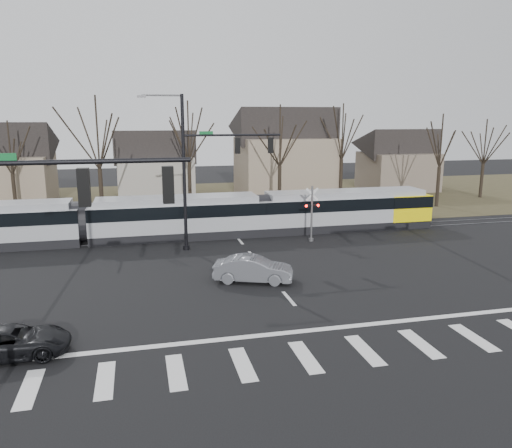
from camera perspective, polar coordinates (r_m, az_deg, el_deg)
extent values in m
plane|color=black|center=(23.16, 5.26, -10.19)|extent=(140.00, 140.00, 0.00)
cube|color=#38331E|center=(53.45, -5.74, 2.66)|extent=(140.00, 28.00, 0.01)
cube|color=silver|center=(18.87, -24.47, -16.76)|extent=(0.60, 2.60, 0.01)
cube|color=silver|center=(18.54, -16.86, -16.69)|extent=(0.60, 2.60, 0.01)
cube|color=silver|center=(18.51, -9.12, -16.34)|extent=(0.60, 2.60, 0.01)
cube|color=silver|center=(18.79, -1.53, -15.71)|extent=(0.60, 2.60, 0.01)
cube|color=silver|center=(19.37, 5.68, -14.87)|extent=(0.60, 2.60, 0.01)
cube|color=silver|center=(20.21, 12.32, -13.89)|extent=(0.60, 2.60, 0.01)
cube|color=silver|center=(21.30, 18.30, -12.85)|extent=(0.60, 2.60, 0.01)
cube|color=silver|center=(22.59, 23.61, -11.80)|extent=(0.60, 2.60, 0.01)
cube|color=silver|center=(21.61, 6.82, -11.91)|extent=(28.00, 0.35, 0.01)
cube|color=silver|center=(24.93, 3.78, -8.49)|extent=(0.18, 2.00, 0.01)
cube|color=silver|center=(28.56, 1.41, -5.74)|extent=(0.18, 2.00, 0.01)
cube|color=silver|center=(32.27, -0.41, -3.62)|extent=(0.18, 2.00, 0.01)
cube|color=silver|center=(36.05, -1.85, -1.93)|extent=(0.18, 2.00, 0.01)
cube|color=silver|center=(39.87, -3.01, -0.57)|extent=(0.18, 2.00, 0.01)
cube|color=silver|center=(43.72, -3.96, 0.56)|extent=(0.18, 2.00, 0.01)
cube|color=silver|center=(47.60, -4.76, 1.50)|extent=(0.18, 2.00, 0.01)
cube|color=silver|center=(51.50, -5.44, 2.30)|extent=(0.18, 2.00, 0.01)
cube|color=#59595E|center=(37.09, -2.19, -1.49)|extent=(90.00, 0.12, 0.06)
cube|color=#59595E|center=(38.43, -2.60, -1.01)|extent=(90.00, 0.12, 0.06)
cube|color=gray|center=(37.08, -8.88, 0.75)|extent=(12.63, 2.95, 3.07)
cube|color=black|center=(36.96, -8.91, 1.69)|extent=(12.65, 2.99, 0.89)
cube|color=gray|center=(40.26, 10.12, 1.61)|extent=(13.68, 2.95, 3.07)
cube|color=black|center=(40.15, 10.15, 2.48)|extent=(13.70, 2.99, 0.89)
cube|color=#FFE507|center=(42.55, 16.51, 1.99)|extent=(3.37, 3.01, 2.05)
imported|color=slate|center=(27.12, -0.33, -5.18)|extent=(4.23, 5.23, 1.41)
imported|color=black|center=(21.15, -26.25, -11.98)|extent=(2.20, 4.37, 1.18)
cylinder|color=black|center=(14.42, -20.55, 6.65)|extent=(6.50, 0.14, 0.14)
cube|color=black|center=(14.45, -19.07, 3.98)|extent=(0.32, 0.32, 1.05)
sphere|color=#FF0C07|center=(14.42, -19.16, 5.27)|extent=(0.22, 0.22, 0.22)
cube|color=black|center=(14.41, -10.01, 4.43)|extent=(0.32, 0.32, 1.05)
sphere|color=#FF0C07|center=(14.37, -10.06, 5.74)|extent=(0.22, 0.22, 0.22)
cylinder|color=black|center=(33.10, -8.21, 5.65)|extent=(0.22, 0.22, 10.20)
cylinder|color=black|center=(34.01, -7.96, -2.66)|extent=(0.44, 0.44, 0.30)
cylinder|color=black|center=(33.37, -2.69, 10.12)|extent=(6.50, 0.14, 0.14)
cube|color=#0C5926|center=(33.08, -5.72, 10.32)|extent=(0.90, 0.03, 0.22)
cube|color=black|center=(33.46, -2.13, 8.93)|extent=(0.32, 0.32, 1.05)
sphere|color=#FF0C07|center=(33.44, -2.13, 9.49)|extent=(0.22, 0.22, 0.22)
cube|color=black|center=(33.98, 1.68, 8.98)|extent=(0.32, 0.32, 1.05)
sphere|color=#FF0C07|center=(33.96, 1.69, 9.54)|extent=(0.22, 0.22, 0.22)
cube|color=#59595B|center=(32.78, -12.96, 14.03)|extent=(0.55, 0.22, 0.14)
cylinder|color=#59595B|center=(35.81, 6.38, 1.17)|extent=(0.14, 0.14, 4.00)
cylinder|color=#59595B|center=(36.22, 6.31, -1.78)|extent=(0.36, 0.36, 0.20)
cube|color=silver|center=(35.58, 6.44, 3.39)|extent=(0.95, 0.04, 0.95)
cube|color=silver|center=(35.58, 6.44, 3.39)|extent=(0.95, 0.04, 0.95)
cube|color=black|center=(35.71, 6.41, 2.12)|extent=(1.00, 0.10, 0.12)
sphere|color=#FF0C07|center=(35.48, 5.76, 2.07)|extent=(0.18, 0.18, 0.18)
sphere|color=#FF0C07|center=(35.79, 7.13, 2.12)|extent=(0.18, 0.18, 0.18)
cube|color=#7E6E5B|center=(56.15, -26.82, 4.44)|extent=(9.00, 8.00, 5.00)
cube|color=gray|center=(56.67, -11.38, 5.32)|extent=(8.00, 7.00, 4.50)
cube|color=#7E6E5B|center=(55.88, 3.28, 6.47)|extent=(10.00, 8.00, 6.50)
cube|color=brown|center=(63.69, 15.85, 5.83)|extent=(8.00, 7.00, 4.50)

